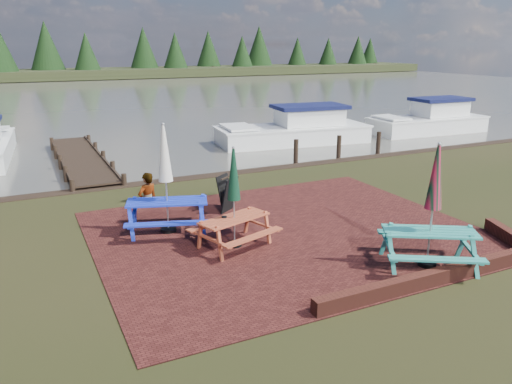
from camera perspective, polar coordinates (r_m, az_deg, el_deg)
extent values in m
plane|color=black|center=(11.40, 6.05, -6.32)|extent=(120.00, 120.00, 0.00)
cube|color=#351311|center=(12.20, 3.59, -4.65)|extent=(9.00, 7.50, 0.02)
cube|color=#4C1E16|center=(10.41, 20.93, -8.80)|extent=(6.00, 0.22, 0.30)
cube|color=#4C1E16|center=(12.91, 27.04, -4.63)|extent=(0.82, 1.77, 0.30)
cube|color=#4B4940|center=(46.45, -18.96, 10.19)|extent=(120.00, 60.00, 0.02)
cube|color=black|center=(75.21, -21.92, 12.38)|extent=(120.00, 10.00, 1.20)
cube|color=teal|center=(10.74, 19.28, -4.31)|extent=(1.95, 1.56, 0.04)
cube|color=teal|center=(10.23, 20.03, -7.24)|extent=(1.71, 1.16, 0.04)
cube|color=teal|center=(11.48, 18.33, -4.47)|extent=(1.71, 1.16, 0.04)
cube|color=teal|center=(10.71, 14.91, -6.17)|extent=(0.89, 1.42, 0.76)
cube|color=teal|center=(11.10, 23.12, -6.16)|extent=(0.89, 1.42, 0.76)
cylinder|color=black|center=(11.00, 18.93, -7.76)|extent=(0.37, 0.37, 0.10)
cylinder|color=#B2B2B7|center=(10.58, 19.54, -1.65)|extent=(0.04, 0.04, 2.57)
cone|color=#B61A3A|center=(10.41, 19.86, 1.57)|extent=(0.33, 0.33, 1.28)
cube|color=#AA482B|center=(11.17, -2.50, -3.02)|extent=(1.76, 1.12, 0.04)
cube|color=#AA482B|center=(10.83, -0.31, -5.14)|extent=(1.63, 0.72, 0.04)
cube|color=#AA482B|center=(11.70, -4.49, -3.50)|extent=(1.63, 0.72, 0.04)
cube|color=#AA482B|center=(10.86, -5.32, -5.56)|extent=(0.51, 1.38, 0.68)
cube|color=#AA482B|center=(11.73, 0.14, -3.78)|extent=(0.51, 1.38, 0.68)
cylinder|color=black|center=(11.39, -2.46, -6.01)|extent=(0.33, 0.33, 0.09)
cylinder|color=#B2B2B7|center=(11.02, -2.53, -0.74)|extent=(0.03, 0.03, 2.28)
cone|color=black|center=(10.87, -2.57, 2.02)|extent=(0.29, 0.29, 1.14)
cube|color=#1930C0|center=(12.17, -10.14, -1.08)|extent=(2.04, 1.30, 0.04)
cube|color=#1930C0|center=(11.58, -10.19, -3.60)|extent=(1.89, 0.84, 0.04)
cube|color=#1930C0|center=(12.95, -9.95, -1.42)|extent=(1.89, 0.84, 0.04)
cube|color=#1930C0|center=(12.36, -13.88, -2.95)|extent=(0.60, 1.60, 0.78)
cube|color=#1930C0|center=(12.27, -6.19, -2.68)|extent=(0.60, 1.60, 0.78)
cylinder|color=black|center=(12.40, -9.97, -4.30)|extent=(0.38, 0.38, 0.11)
cylinder|color=#B2B2B7|center=(12.02, -10.26, 1.38)|extent=(0.04, 0.04, 2.65)
cone|color=silver|center=(11.87, -10.42, 4.35)|extent=(0.34, 0.34, 1.32)
cube|color=black|center=(13.50, -3.03, -0.38)|extent=(0.62, 0.55, 0.97)
cube|color=black|center=(13.79, -3.56, -0.03)|extent=(0.62, 0.55, 0.97)
cube|color=black|center=(13.52, -3.33, 1.70)|extent=(0.50, 0.40, 0.03)
cube|color=black|center=(20.95, -19.41, 3.76)|extent=(1.60, 9.00, 0.06)
cube|color=black|center=(20.88, -21.46, 3.65)|extent=(0.08, 9.00, 0.08)
cube|color=black|center=(21.03, -17.40, 4.13)|extent=(0.08, 9.00, 0.08)
cylinder|color=black|center=(16.58, -20.17, -0.31)|extent=(0.16, 0.16, 1.00)
cylinder|color=black|center=(16.78, -14.76, 0.37)|extent=(0.16, 0.16, 1.00)
cube|color=white|center=(24.29, 4.20, 6.30)|extent=(7.44, 3.31, 0.96)
cube|color=white|center=(24.21, 4.23, 7.46)|extent=(7.59, 3.37, 0.08)
cube|color=white|center=(24.50, 6.13, 8.61)|extent=(3.21, 2.13, 0.82)
cube|color=#11153E|center=(24.44, 6.16, 9.68)|extent=(3.66, 2.38, 0.17)
cube|color=white|center=(23.25, -2.03, 7.43)|extent=(1.53, 2.26, 0.10)
cube|color=white|center=(28.70, 18.97, 7.04)|extent=(6.50, 2.57, 0.98)
cube|color=white|center=(28.62, 19.06, 8.05)|extent=(6.63, 2.63, 0.08)
cube|color=white|center=(29.08, 20.30, 8.99)|extent=(2.76, 1.76, 0.84)
cube|color=#11153E|center=(29.03, 20.39, 9.92)|extent=(3.16, 1.96, 0.18)
cube|color=white|center=(27.06, 15.19, 8.21)|extent=(1.24, 1.98, 0.10)
imported|color=gray|center=(14.62, -12.45, 2.11)|extent=(0.74, 0.63, 1.73)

